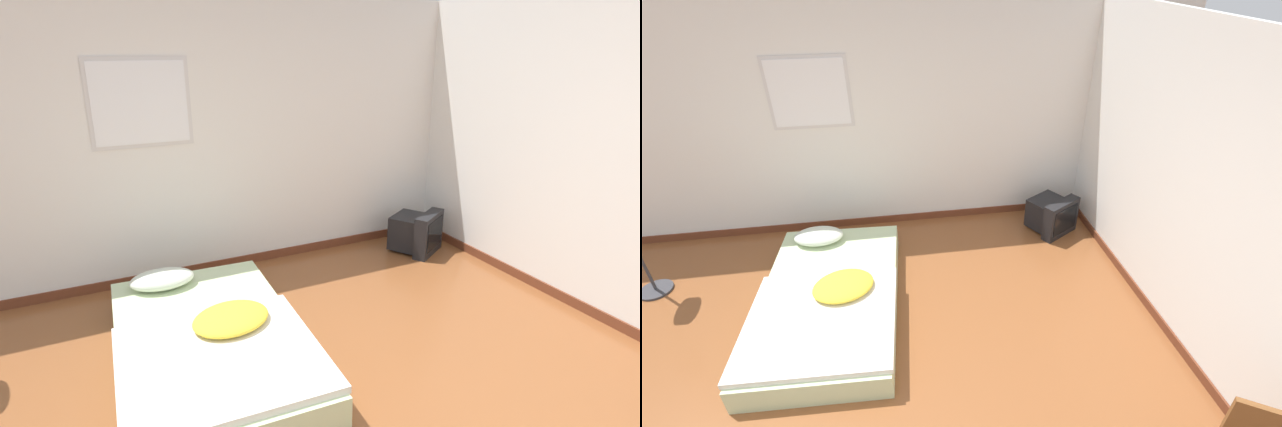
% 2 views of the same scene
% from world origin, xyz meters
% --- Properties ---
extents(wall_back, '(7.77, 0.08, 2.60)m').
position_xyz_m(wall_back, '(-0.00, 2.93, 1.29)').
color(wall_back, white).
rests_on(wall_back, ground_plane).
extents(mattress_bed, '(1.35, 2.15, 0.38)m').
position_xyz_m(mattress_bed, '(-0.35, 1.40, 0.15)').
color(mattress_bed, beige).
rests_on(mattress_bed, ground_plane).
extents(crt_tv, '(0.62, 0.63, 0.45)m').
position_xyz_m(crt_tv, '(2.20, 2.40, 0.22)').
color(crt_tv, black).
rests_on(crt_tv, ground_plane).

